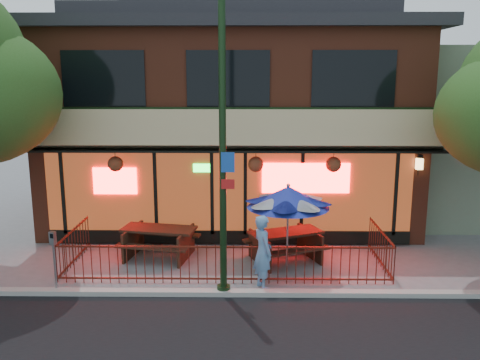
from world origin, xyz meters
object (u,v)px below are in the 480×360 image
object	(u,v)px
parking_meter_near	(54,252)
picnic_table_right	(285,242)
street_light	(223,163)
pedestrian	(263,252)
picnic_table_left	(159,238)
patio_umbrella	(288,197)

from	to	relation	value
parking_meter_near	picnic_table_right	bearing A→B (deg)	21.34
street_light	pedestrian	bearing A→B (deg)	20.62
picnic_table_left	parking_meter_near	bearing A→B (deg)	-130.28
picnic_table_right	picnic_table_left	bearing A→B (deg)	176.25
street_light	parking_meter_near	size ratio (longest dim) A/B	4.61
street_light	pedestrian	xyz separation A→B (m)	(0.93, 0.35, -2.23)
patio_umbrella	parking_meter_near	distance (m)	5.84
patio_umbrella	parking_meter_near	xyz separation A→B (m)	(-5.60, -1.31, -1.02)
picnic_table_right	pedestrian	bearing A→B (deg)	-110.38
picnic_table_left	pedestrian	size ratio (longest dim) A/B	1.25
picnic_table_right	patio_umbrella	xyz separation A→B (m)	(-0.02, -0.88, 1.49)
pedestrian	parking_meter_near	bearing A→B (deg)	70.34
picnic_table_left	pedestrian	xyz separation A→B (m)	(2.88, -2.08, 0.34)
picnic_table_right	patio_umbrella	world-z (taller)	patio_umbrella
street_light	pedestrian	world-z (taller)	street_light
patio_umbrella	picnic_table_left	bearing A→B (deg)	162.49
street_light	picnic_table_left	world-z (taller)	street_light
picnic_table_left	parking_meter_near	world-z (taller)	parking_meter_near
pedestrian	parking_meter_near	size ratio (longest dim) A/B	1.21
picnic_table_right	parking_meter_near	distance (m)	6.05
parking_meter_near	pedestrian	bearing A→B (deg)	4.04
picnic_table_left	pedestrian	bearing A→B (deg)	-35.91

